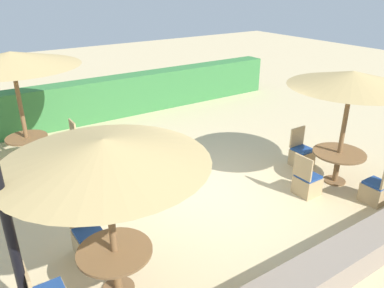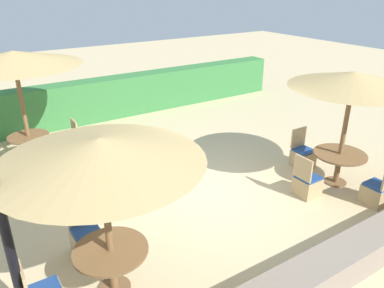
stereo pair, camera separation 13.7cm
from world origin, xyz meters
TOP-DOWN VIEW (x-y plane):
  - ground_plane at (0.00, 0.00)m, footprint 40.00×40.00m
  - hedge_row at (0.00, 5.71)m, footprint 13.00×0.70m
  - stone_border at (0.00, -3.16)m, footprint 10.00×0.56m
  - parasol_front_right at (2.66, -1.25)m, footprint 2.58×2.58m
  - round_table_front_right at (2.66, -1.25)m, footprint 1.13×1.13m
  - patio_chair_front_right_west at (1.68, -1.25)m, footprint 0.46×0.46m
  - patio_chair_front_right_south at (2.62, -2.25)m, footprint 0.46×0.46m
  - patio_chair_front_right_north at (2.65, -0.26)m, footprint 0.46×0.46m
  - parasol_front_left at (-2.74, -1.53)m, footprint 2.69×2.69m
  - round_table_front_left at (-2.74, -1.53)m, footprint 1.07×1.07m
  - patio_chair_front_left_north at (-2.80, -0.50)m, footprint 0.46×0.46m
  - parasol_back_left at (-2.87, 3.47)m, footprint 2.98×2.98m
  - round_table_back_left at (-2.87, 3.47)m, footprint 0.97×0.97m
  - patio_chair_back_left_east at (-1.96, 3.43)m, footprint 0.46×0.46m
  - patio_chair_back_left_south at (-2.82, 2.52)m, footprint 0.46×0.46m

SIDE VIEW (x-z plane):
  - ground_plane at x=0.00m, z-range 0.00..0.00m
  - stone_border at x=0.00m, z-range 0.00..0.50m
  - patio_chair_front_right_west at x=1.68m, z-range -0.20..0.73m
  - patio_chair_front_right_south at x=2.62m, z-range -0.20..0.73m
  - patio_chair_front_right_north at x=2.65m, z-range -0.20..0.73m
  - patio_chair_front_left_north at x=-2.80m, z-range -0.20..0.73m
  - patio_chair_back_left_east at x=-1.96m, z-range -0.20..0.73m
  - patio_chair_back_left_south at x=-2.82m, z-range -0.20..0.73m
  - round_table_back_left at x=-2.87m, z-range 0.19..0.93m
  - round_table_front_left at x=-2.74m, z-range 0.21..0.93m
  - round_table_front_right at x=2.66m, z-range 0.22..0.94m
  - hedge_row at x=0.00m, z-range 0.00..1.30m
  - parasol_front_left at x=-2.74m, z-range 1.04..3.46m
  - parasol_front_right at x=2.66m, z-range 1.09..3.62m
  - parasol_back_left at x=-2.87m, z-range 1.21..3.98m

